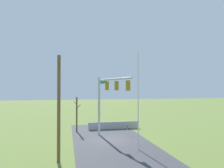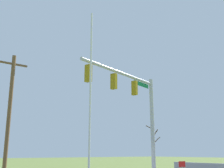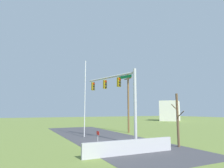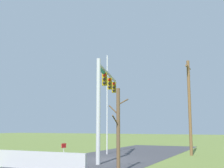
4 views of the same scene
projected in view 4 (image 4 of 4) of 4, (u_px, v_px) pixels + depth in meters
name	position (u px, v px, depth m)	size (l,w,h in m)	color
ground_plane	(104.00, 160.00, 21.34)	(160.00, 160.00, 0.00)	olive
road_surface	(125.00, 155.00, 24.94)	(28.00, 8.00, 0.01)	#3D3D42
sidewalk_corner	(90.00, 166.00, 17.78)	(6.00, 6.00, 0.01)	#B7B5AD
retaining_fence	(33.00, 160.00, 16.83)	(0.20, 7.07, 1.00)	#A8A8AD
signal_mast	(105.00, 92.00, 21.54)	(7.21, 2.18, 6.97)	#B2B5BA
flagpole	(107.00, 104.00, 26.60)	(0.10, 0.10, 9.03)	silver
utility_pole	(190.00, 105.00, 25.36)	(1.90, 0.26, 8.24)	brown
bare_tree	(118.00, 129.00, 15.60)	(1.27, 1.02, 4.49)	brown
open_sign	(64.00, 148.00, 21.04)	(0.56, 0.04, 1.22)	silver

